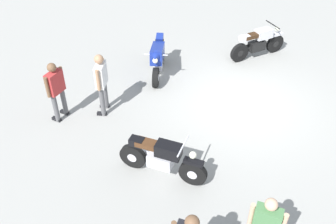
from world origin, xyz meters
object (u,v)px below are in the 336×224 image
motorcycle_silver_cruiser (258,43)px  person_in_red_shirt (56,88)px  motorcycle_blue_sportbike (158,58)px  motorcycle_black_cruiser (162,158)px  person_in_white_shirt (101,80)px

motorcycle_silver_cruiser → person_in_red_shirt: person_in_red_shirt is taller
motorcycle_blue_sportbike → motorcycle_black_cruiser: bearing=7.2°
motorcycle_blue_sportbike → person_in_red_shirt: (3.36, -0.01, 0.38)m
person_in_white_shirt → motorcycle_black_cruiser: bearing=130.2°
motorcycle_black_cruiser → motorcycle_silver_cruiser: bearing=80.7°
motorcycle_blue_sportbike → motorcycle_black_cruiser: size_ratio=0.80×
motorcycle_black_cruiser → person_in_white_shirt: (-0.29, -2.82, 0.51)m
motorcycle_silver_cruiser → motorcycle_black_cruiser: 6.20m
motorcycle_blue_sportbike → person_in_white_shirt: (2.32, 0.52, 0.44)m
person_in_white_shirt → motorcycle_blue_sportbike: bearing=-121.3°
motorcycle_blue_sportbike → person_in_red_shirt: 3.39m
person_in_white_shirt → person_in_red_shirt: size_ratio=1.04×
person_in_white_shirt → person_in_red_shirt: 1.17m
motorcycle_blue_sportbike → person_in_white_shirt: 2.41m
motorcycle_black_cruiser → person_in_red_shirt: bearing=164.1°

